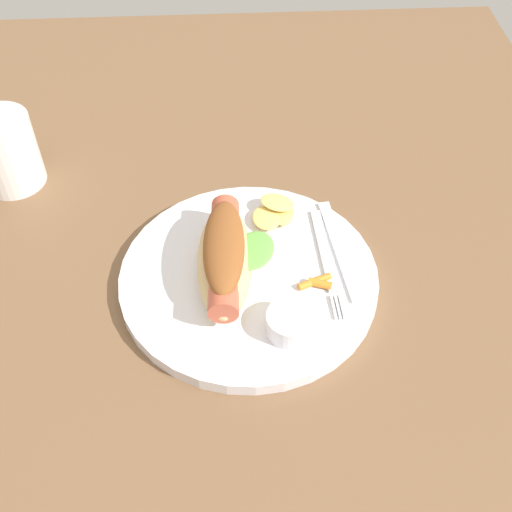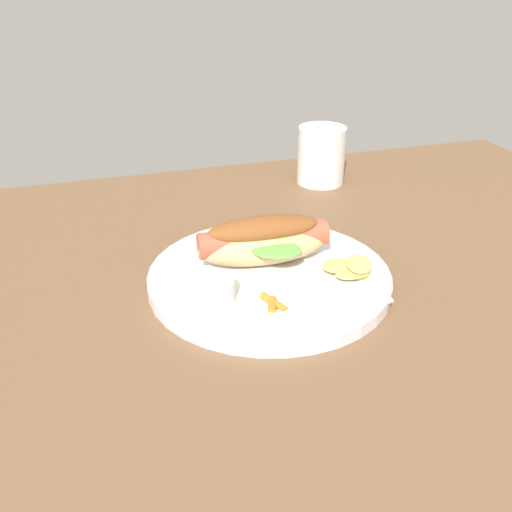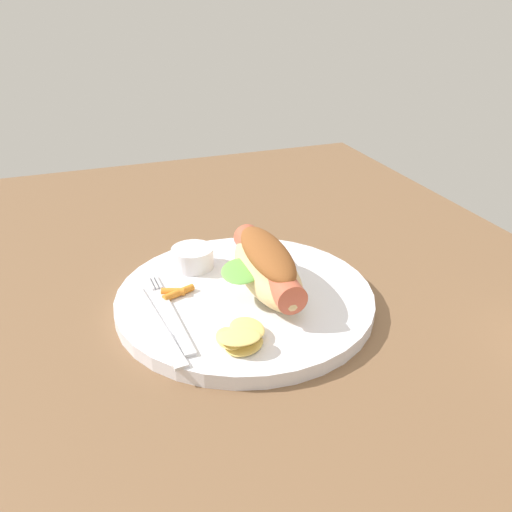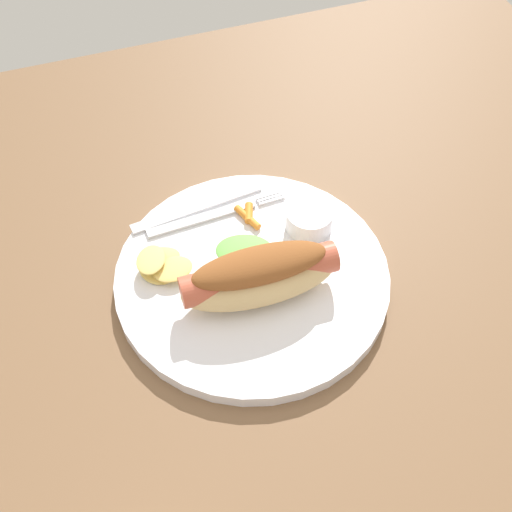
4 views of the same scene
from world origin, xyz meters
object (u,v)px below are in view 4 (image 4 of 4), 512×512
(hot_dog, at_px, (259,274))
(chips_pile, at_px, (161,265))
(carrot_garnish, at_px, (248,215))
(plate, at_px, (252,277))
(fork, at_px, (216,214))
(knife, at_px, (200,207))
(sauce_ramekin, at_px, (309,219))

(hot_dog, bearing_deg, chips_pile, 147.67)
(carrot_garnish, bearing_deg, plate, 74.43)
(fork, distance_m, knife, 0.02)
(fork, bearing_deg, knife, 125.06)
(knife, bearing_deg, hot_dog, -85.93)
(sauce_ramekin, relative_size, chips_pile, 0.80)
(chips_pile, height_order, carrot_garnish, chips_pile)
(sauce_ramekin, bearing_deg, carrot_garnish, -30.20)
(sauce_ramekin, distance_m, knife, 0.13)
(hot_dog, relative_size, sauce_ramekin, 3.20)
(plate, distance_m, hot_dog, 0.05)
(hot_dog, relative_size, fork, 1.03)
(plate, height_order, carrot_garnish, carrot_garnish)
(knife, relative_size, chips_pile, 2.46)
(hot_dog, xyz_separation_m, carrot_garnish, (-0.02, -0.10, -0.03))
(chips_pile, bearing_deg, hot_dog, 145.53)
(sauce_ramekin, height_order, carrot_garnish, sauce_ramekin)
(plate, relative_size, hot_dog, 1.77)
(knife, bearing_deg, fork, -58.81)
(fork, relative_size, knife, 1.01)
(sauce_ramekin, relative_size, fork, 0.32)
(fork, distance_m, carrot_garnish, 0.04)
(sauce_ramekin, xyz_separation_m, knife, (0.11, -0.07, -0.01))
(sauce_ramekin, xyz_separation_m, fork, (0.09, -0.05, -0.01))
(fork, height_order, carrot_garnish, carrot_garnish)
(sauce_ramekin, bearing_deg, hot_dog, 38.71)
(hot_dog, distance_m, carrot_garnish, 0.11)
(fork, bearing_deg, chips_pile, -147.47)
(knife, relative_size, carrot_garnish, 4.04)
(plate, xyz_separation_m, hot_dog, (0.00, 0.03, 0.04))
(plate, xyz_separation_m, sauce_ramekin, (-0.08, -0.04, 0.02))
(hot_dog, height_order, knife, hot_dog)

